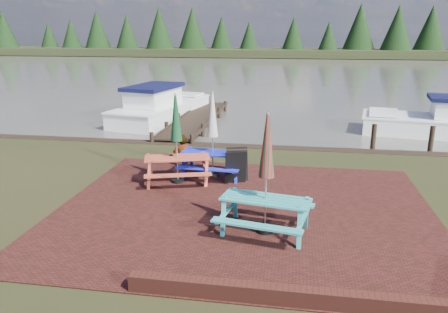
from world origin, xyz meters
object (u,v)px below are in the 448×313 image
Objects in this scene: chalkboard at (237,166)px; picnic_table_blue at (213,148)px; boat_jetty at (161,108)px; person at (182,135)px; picnic_table_red at (177,153)px; picnic_table_teal at (266,193)px; jetty at (196,119)px.

picnic_table_blue is at bearing 134.19° from chalkboard.
person is (3.01, -7.30, 0.45)m from boat_jetty.
chalkboard is at bearing -7.12° from picnic_table_red.
picnic_table_teal is 1.53× the size of person.
jetty is 6.46m from person.
boat_jetty is 7.91m from person.
chalkboard is at bearing -50.03° from boat_jetty.
jetty is at bearing 82.60° from picnic_table_red.
chalkboard is 8.85m from jetty.
picnic_table_blue is 9.87m from boat_jetty.
picnic_table_teal reaches higher than boat_jetty.
person is (-3.12, 5.02, -0.06)m from picnic_table_teal.
picnic_table_red is at bearing -80.76° from jetty.
picnic_table_blue reaches higher than boat_jetty.
picnic_table_teal reaches higher than chalkboard.
picnic_table_red is 0.28× the size of jetty.
chalkboard reaches higher than jetty.
picnic_table_teal is 1.03× the size of picnic_table_blue.
chalkboard is at bearing 119.33° from picnic_table_teal.
person reaches higher than chalkboard.
picnic_table_teal is at bearing -89.35° from chalkboard.
picnic_table_teal reaches higher than person.
picnic_table_teal is 13.77m from boat_jetty.
person is at bearing -56.50° from boat_jetty.
person is at bearing 132.66° from picnic_table_teal.
picnic_table_teal is 0.36× the size of boat_jetty.
picnic_table_blue is 0.35× the size of boat_jetty.
picnic_table_blue reaches higher than jetty.
boat_jetty is (-5.10, 9.25, -0.11)m from chalkboard.
picnic_table_teal reaches higher than picnic_table_blue.
picnic_table_teal is at bearing -62.82° from picnic_table_red.
picnic_table_teal is 5.91m from person.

